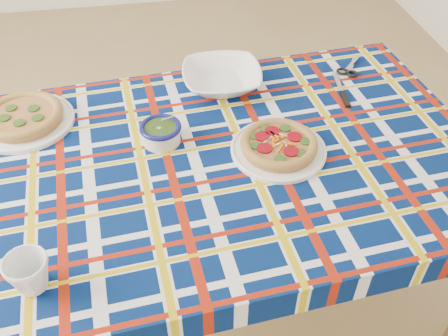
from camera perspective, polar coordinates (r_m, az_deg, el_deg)
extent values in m
plane|color=olive|center=(2.18, -11.18, -4.19)|extent=(4.00, 4.00, 0.00)
cube|color=brown|center=(1.37, -0.44, 0.65)|extent=(1.50, 1.01, 0.04)
cylinder|color=brown|center=(1.91, -23.17, -2.58)|extent=(0.05, 0.05, 0.63)
cylinder|color=brown|center=(2.07, 14.88, 3.89)|extent=(0.05, 0.05, 0.63)
imported|color=white|center=(1.60, -0.25, 10.22)|extent=(0.26, 0.26, 0.06)
imported|color=white|center=(1.11, -21.37, -11.23)|extent=(0.10, 0.10, 0.09)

